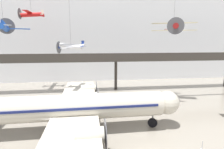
{
  "coord_description": "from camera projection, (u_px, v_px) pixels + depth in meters",
  "views": [
    {
      "loc": [
        -6.27,
        -14.76,
        11.78
      ],
      "look_at": [
        -3.47,
        7.58,
        7.59
      ],
      "focal_mm": 28.0,
      "sensor_mm": 36.0,
      "label": 1
    }
  ],
  "objects": [
    {
      "name": "hangar_back_wall",
      "position": [
        110.0,
        36.0,
        53.65
      ],
      "size": [
        140.0,
        3.0,
        27.0
      ],
      "color": "silver",
      "rests_on": "ground"
    },
    {
      "name": "suspended_plane_red_highwing",
      "position": [
        31.0,
        14.0,
        40.91
      ],
      "size": [
        5.68,
        6.95,
        5.95
      ],
      "rotation": [
        0.0,
        0.0,
        3.14
      ],
      "color": "red"
    },
    {
      "name": "mezzanine_walkway",
      "position": [
        116.0,
        60.0,
        41.89
      ],
      "size": [
        110.0,
        3.2,
        9.27
      ],
      "color": "#38332D",
      "rests_on": "ground"
    },
    {
      "name": "suspended_plane_white_twin",
      "position": [
        71.0,
        46.0,
        32.3
      ],
      "size": [
        5.28,
        6.36,
        13.0
      ],
      "rotation": [
        0.0,
        0.0,
        2.91
      ],
      "color": "silver"
    },
    {
      "name": "suspended_plane_blue_trainer",
      "position": [
        4.0,
        26.0,
        28.1
      ],
      "size": [
        7.69,
        6.47,
        9.65
      ],
      "rotation": [
        0.0,
        0.0,
        1.85
      ],
      "color": "#1E4CAD"
    },
    {
      "name": "airliner_silver_main",
      "position": [
        68.0,
        108.0,
        22.41
      ],
      "size": [
        30.71,
        34.63,
        9.9
      ],
      "rotation": [
        0.0,
        0.0,
        0.01
      ],
      "color": "beige",
      "rests_on": "ground"
    },
    {
      "name": "suspended_plane_cream_biplane",
      "position": [
        173.0,
        28.0,
        32.93
      ],
      "size": [
        8.05,
        6.88,
        9.74
      ],
      "rotation": [
        0.0,
        0.0,
        4.37
      ],
      "color": "beige"
    },
    {
      "name": "stanchion_barrier",
      "position": [
        202.0,
        147.0,
        19.34
      ],
      "size": [
        0.36,
        0.36,
        1.08
      ],
      "color": "#B2B5BA",
      "rests_on": "ground"
    }
  ]
}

